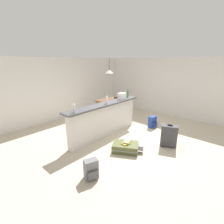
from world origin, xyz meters
TOP-DOWN VIEW (x-y plane):
  - ground_plane at (0.00, 0.00)m, footprint 13.00×13.00m
  - wall_back at (0.00, 3.05)m, footprint 6.60×0.10m
  - wall_right at (3.05, 0.30)m, footprint 0.10×6.00m
  - partition_half_wall at (-0.41, 0.44)m, footprint 2.80×0.20m
  - bar_countertop at (-0.41, 0.44)m, footprint 2.96×0.40m
  - bottle_clear at (-1.63, 0.35)m, footprint 0.06×0.06m
  - bottle_white at (-0.39, 0.37)m, footprint 0.07×0.07m
  - bottle_green at (0.83, 0.47)m, footprint 0.07×0.07m
  - grocery_bag at (0.41, 0.42)m, footprint 0.26×0.18m
  - dining_table at (1.22, 1.68)m, footprint 1.10×0.80m
  - dining_chair_near_partition at (1.20, 1.16)m, footprint 0.42×0.42m
  - pendant_lamp at (1.17, 1.68)m, footprint 0.34×0.34m
  - suitcase_flat_olive at (-0.78, -0.67)m, footprint 0.77×0.88m
  - backpack_blue at (1.22, -0.40)m, footprint 0.30×0.28m
  - suitcase_upright_charcoal at (0.24, -1.43)m, footprint 0.39×0.50m
  - backpack_grey at (-2.12, -0.79)m, footprint 0.33×0.31m
  - book_stack at (-0.77, -0.69)m, footprint 0.31×0.22m

SIDE VIEW (x-z plane):
  - ground_plane at x=0.00m, z-range -0.05..0.00m
  - suitcase_flat_olive at x=-0.78m, z-range 0.00..0.22m
  - backpack_blue at x=1.22m, z-range -0.01..0.41m
  - backpack_grey at x=-2.12m, z-range -0.01..0.41m
  - book_stack at x=-0.77m, z-range 0.22..0.28m
  - suitcase_upright_charcoal at x=0.24m, z-range 0.00..0.67m
  - partition_half_wall at x=-0.41m, z-range 0.00..1.03m
  - dining_chair_near_partition at x=1.20m, z-range 0.05..0.98m
  - dining_table at x=1.22m, z-range 0.28..1.02m
  - bar_countertop at x=-0.41m, z-range 1.03..1.08m
  - grocery_bag at x=0.41m, z-range 1.08..1.30m
  - bottle_clear at x=-1.63m, z-range 1.08..1.30m
  - bottle_white at x=-0.39m, z-range 1.08..1.32m
  - bottle_green at x=0.83m, z-range 1.08..1.36m
  - wall_back at x=0.00m, z-range 0.00..2.50m
  - wall_right at x=3.05m, z-range 0.00..2.50m
  - pendant_lamp at x=1.17m, z-range 1.60..2.28m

